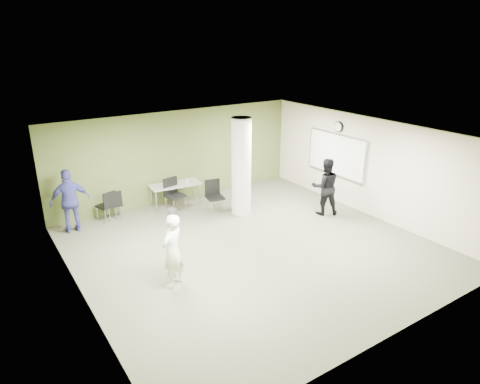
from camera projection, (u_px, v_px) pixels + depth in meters
floor at (252, 248)px, 10.47m from camera, size 8.00×8.00×0.00m
ceiling at (254, 135)px, 9.50m from camera, size 8.00×8.00×0.00m
wall_back at (178, 156)px, 13.12m from camera, size 8.00×2.80×0.02m
wall_left at (77, 236)px, 7.92m from camera, size 0.02×8.00×2.80m
wall_right_cream at (369, 167)px, 12.06m from camera, size 0.02×8.00×2.80m
column at (241, 167)px, 12.07m from camera, size 0.56×0.56×2.80m
whiteboard at (336, 155)px, 12.92m from camera, size 0.05×2.30×1.30m
wall_clock at (338, 127)px, 12.63m from camera, size 0.06×0.32×0.32m
folding_table at (175, 186)px, 12.78m from camera, size 1.56×0.80×0.96m
wastebasket at (172, 214)px, 12.10m from camera, size 0.25×0.25×0.29m
chair_back_left at (114, 202)px, 11.94m from camera, size 0.47×0.47×0.86m
chair_back_right at (107, 204)px, 11.85m from camera, size 0.55×0.55×0.87m
chair_table_left at (173, 192)px, 12.51m from camera, size 0.57×0.57×0.99m
chair_table_right at (214, 193)px, 12.45m from camera, size 0.56×0.56×0.96m
woman_white at (173, 251)px, 8.64m from camera, size 0.69×0.61×1.59m
man_black at (325, 187)px, 12.20m from camera, size 1.01×0.94×1.66m
man_blue at (70, 201)px, 11.08m from camera, size 1.03×0.50×1.71m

